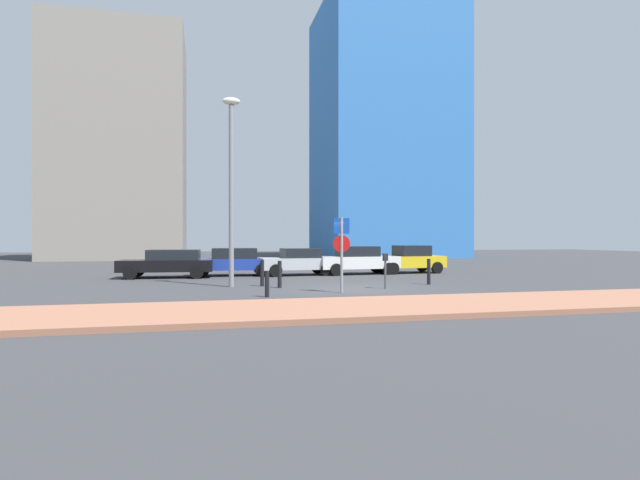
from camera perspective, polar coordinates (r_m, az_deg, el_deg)
ground_plane at (r=19.13m, az=4.03°, el=-5.61°), size 120.00×120.00×0.00m
sidewalk_brick at (r=14.02m, az=10.78°, el=-7.42°), size 40.00×3.85×0.14m
parked_car_black at (r=25.63m, az=-16.91°, el=-2.49°), size 4.58×2.29×1.38m
parked_car_blue at (r=26.24m, az=-9.95°, el=-2.40°), size 4.36×2.08×1.43m
parked_car_silver at (r=26.23m, az=-2.49°, el=-2.43°), size 4.01×2.08×1.41m
parked_car_white at (r=27.06m, az=4.26°, el=-2.28°), size 4.53×2.19×1.51m
parked_car_yellow at (r=28.40m, az=10.15°, el=-2.17°), size 4.04×2.13×1.54m
parking_sign_post at (r=17.66m, az=2.49°, el=-0.63°), size 0.58×0.20×2.67m
parking_meter at (r=19.25m, az=7.48°, el=-2.95°), size 0.18×0.14×1.35m
street_lamp at (r=20.29m, az=-10.11°, el=7.18°), size 0.70×0.36×7.54m
traffic_bollard_near at (r=16.48m, az=-6.07°, el=-5.02°), size 0.15×0.15×0.87m
traffic_bollard_mid at (r=21.41m, az=12.33°, el=-3.55°), size 0.15×0.15×1.07m
traffic_bollard_far at (r=19.55m, az=-4.63°, el=-3.93°), size 0.16×0.16×1.06m
traffic_bollard_edge at (r=20.27m, az=-6.62°, el=-3.78°), size 0.16×0.16×1.06m
building_colorful_midrise at (r=55.95m, az=7.39°, el=12.03°), size 14.01×13.02×26.90m
building_under_construction at (r=52.51m, az=-21.92°, el=9.84°), size 12.12×10.64×21.56m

